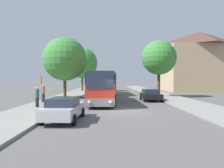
{
  "coord_description": "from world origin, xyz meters",
  "views": [
    {
      "loc": [
        -1.02,
        -17.36,
        2.56
      ],
      "look_at": [
        -0.61,
        15.49,
        1.81
      ],
      "focal_mm": 35.0,
      "sensor_mm": 36.0,
      "label": 1
    }
  ],
  "objects": [
    {
      "name": "tree_right_near",
      "position": [
        5.95,
        13.2,
        5.55
      ],
      "size": [
        4.85,
        4.85,
        7.84
      ],
      "color": "#47331E",
      "rests_on": "sidewalk_right"
    },
    {
      "name": "pedestrian_waiting_far",
      "position": [
        -7.22,
        1.4,
        1.03
      ],
      "size": [
        0.36,
        0.36,
        1.74
      ],
      "rotation": [
        0.0,
        0.0,
        3.01
      ],
      "color": "#23232D",
      "rests_on": "sidewalk_left"
    },
    {
      "name": "tree_left_near",
      "position": [
        -6.62,
        27.81,
        5.87
      ],
      "size": [
        6.27,
        6.27,
        8.86
      ],
      "color": "#513D23",
      "rests_on": "sidewalk_left"
    },
    {
      "name": "pedestrian_waiting_near",
      "position": [
        -7.91,
        5.46,
        1.08
      ],
      "size": [
        0.36,
        0.36,
        1.84
      ],
      "rotation": [
        0.0,
        0.0,
        0.43
      ],
      "color": "#23232D",
      "rests_on": "sidewalk_left"
    },
    {
      "name": "bus_stop_sign",
      "position": [
        -7.24,
        2.63,
        1.82
      ],
      "size": [
        0.08,
        0.45,
        2.7
      ],
      "color": "gray",
      "rests_on": "sidewalk_left"
    },
    {
      "name": "sidewalk_right",
      "position": [
        7.0,
        0.0,
        0.07
      ],
      "size": [
        4.0,
        120.0,
        0.15
      ],
      "primitive_type": "cube",
      "color": "gray",
      "rests_on": "ground_plane"
    },
    {
      "name": "tree_left_far",
      "position": [
        -6.91,
        11.57,
        5.19
      ],
      "size": [
        5.75,
        5.75,
        7.92
      ],
      "color": "#47331E",
      "rests_on": "sidewalk_left"
    },
    {
      "name": "parked_car_right_near",
      "position": [
        3.82,
        8.08,
        0.73
      ],
      "size": [
        2.17,
        4.18,
        1.39
      ],
      "rotation": [
        0.0,
        0.0,
        3.16
      ],
      "color": "black",
      "rests_on": "ground_plane"
    },
    {
      "name": "bus_middle",
      "position": [
        -1.52,
        19.5,
        1.86
      ],
      "size": [
        3.15,
        11.16,
        3.48
      ],
      "rotation": [
        0.0,
        0.0,
        0.04
      ],
      "color": "silver",
      "rests_on": "ground_plane"
    },
    {
      "name": "parked_car_left_curb",
      "position": [
        -3.8,
        -4.01,
        0.75
      ],
      "size": [
        2.17,
        4.52,
        1.43
      ],
      "rotation": [
        0.0,
        0.0,
        -0.05
      ],
      "color": "#B7B7BC",
      "rests_on": "ground_plane"
    },
    {
      "name": "bus_front",
      "position": [
        -1.91,
        5.76,
        1.74
      ],
      "size": [
        2.94,
        10.83,
        3.25
      ],
      "rotation": [
        0.0,
        0.0,
        0.02
      ],
      "color": "gray",
      "rests_on": "ground_plane"
    },
    {
      "name": "building_right_background",
      "position": [
        18.18,
        28.63,
        6.29
      ],
      "size": [
        14.34,
        10.68,
        12.58
      ],
      "color": "tan",
      "rests_on": "ground_plane"
    },
    {
      "name": "ground_plane",
      "position": [
        0.0,
        0.0,
        0.0
      ],
      "size": [
        300.0,
        300.0,
        0.0
      ],
      "primitive_type": "plane",
      "color": "#565454",
      "rests_on": "ground"
    },
    {
      "name": "sidewalk_left",
      "position": [
        -7.0,
        0.0,
        0.07
      ],
      "size": [
        4.0,
        120.0,
        0.15
      ],
      "primitive_type": "cube",
      "color": "gray",
      "rests_on": "ground_plane"
    }
  ]
}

